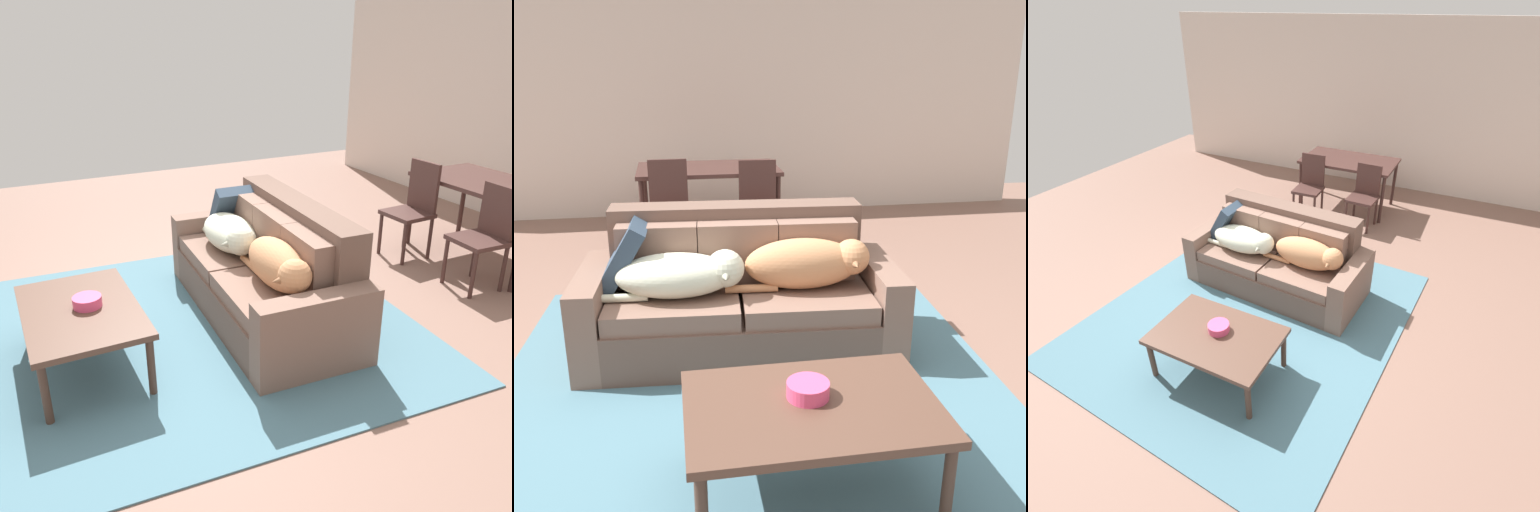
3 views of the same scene
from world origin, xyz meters
TOP-DOWN VIEW (x-y plane):
  - ground_plane at (0.00, 0.00)m, footprint 10.00×10.00m
  - back_partition at (0.00, 4.00)m, footprint 8.00×0.12m
  - area_rug at (-0.01, -0.34)m, footprint 3.17×3.52m
  - couch at (-0.01, 0.34)m, footprint 2.06×1.00m
  - dog_on_left_cushion at (-0.37, 0.19)m, footprint 0.92×0.42m
  - dog_on_right_cushion at (0.42, 0.20)m, footprint 0.92×0.39m
  - throw_pillow_by_left_arm at (-0.74, 0.43)m, footprint 0.36×0.49m
  - coffee_table at (0.13, -1.11)m, footprint 1.08×0.72m
  - bowl_on_coffee_table at (0.12, -1.06)m, footprint 0.19×0.19m
  - dining_table at (-0.03, 2.78)m, footprint 1.42×0.84m
  - dining_chair_near_left at (-0.44, 2.19)m, footprint 0.42×0.42m
  - dining_chair_near_right at (0.40, 2.24)m, footprint 0.42×0.42m

SIDE VIEW (x-z plane):
  - ground_plane at x=0.00m, z-range 0.00..0.00m
  - area_rug at x=-0.01m, z-range 0.00..0.01m
  - couch at x=-0.01m, z-range -0.11..0.80m
  - coffee_table at x=0.13m, z-range 0.18..0.63m
  - bowl_on_coffee_table at x=0.12m, z-range 0.45..0.52m
  - dining_chair_near_right at x=0.40m, z-range 0.05..0.96m
  - dining_chair_near_left at x=-0.44m, z-range 0.05..0.99m
  - dog_on_left_cushion at x=-0.37m, z-range 0.43..0.73m
  - dog_on_right_cushion at x=0.42m, z-range 0.45..0.77m
  - throw_pillow_by_left_arm at x=-0.74m, z-range 0.42..0.89m
  - dining_table at x=-0.03m, z-range 0.32..1.09m
  - back_partition at x=0.00m, z-range 0.00..2.70m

